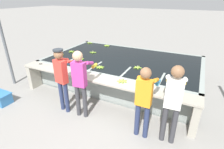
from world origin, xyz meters
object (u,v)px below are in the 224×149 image
Objects in this scene: worker_2 at (144,97)px; knife_0 at (43,64)px; banana_bunch_floating_1 at (90,43)px; worker_1 at (80,78)px; banana_bunch_floating_0 at (93,52)px; banana_bunch_floating_2 at (100,67)px; banana_bunch_floating_6 at (61,55)px; crate at (1,98)px; banana_bunch_floating_7 at (80,59)px; support_post_left at (3,39)px; worker_3 at (173,98)px; banana_bunch_floating_4 at (107,46)px; worker_0 at (62,75)px; banana_bunch_ledge_0 at (122,81)px; banana_bunch_floating_3 at (71,52)px; banana_bunch_floating_5 at (138,68)px; knife_1 at (141,87)px.

knife_0 is at bearing 168.89° from worker_2.
worker_2 is 5.19m from banana_bunch_floating_1.
worker_1 is 4.21m from banana_bunch_floating_1.
worker_2 is at bearing -0.30° from worker_1.
banana_bunch_floating_2 is (1.01, -1.21, -0.00)m from banana_bunch_floating_0.
crate is at bearing -98.80° from banana_bunch_floating_6.
banana_bunch_floating_7 is 2.62m from crate.
banana_bunch_floating_2 is 1.02× the size of banana_bunch_floating_6.
banana_bunch_floating_0 is 1.21m from banana_bunch_floating_6.
banana_bunch_floating_6 is 1.85m from support_post_left.
worker_3 is 4.69m from crate.
banana_bunch_floating_1 is 4.31m from crate.
worker_0 is at bearing -80.12° from banana_bunch_floating_4.
knife_0 is (-2.78, 0.03, -0.01)m from banana_bunch_ledge_0.
worker_1 is at bearing -177.84° from worker_3.
banana_bunch_floating_3 is at bearing -85.65° from banana_bunch_floating_1.
banana_bunch_floating_2 and banana_bunch_floating_3 have the same top height.
worker_3 is 4.62m from banana_bunch_floating_3.
banana_bunch_floating_7 is at bearing -90.39° from banana_bunch_floating_4.
crate is at bearing -98.88° from banana_bunch_floating_3.
banana_bunch_floating_2 is at bearing 144.70° from worker_2.
banana_bunch_ledge_0 is (2.80, -1.50, 0.00)m from banana_bunch_floating_3.
crate is 1.93m from support_post_left.
banana_bunch_floating_4 is at bearing 89.61° from banana_bunch_floating_7.
worker_0 is 2.16m from crate.
banana_bunch_floating_6 is (-2.94, -0.08, 0.00)m from banana_bunch_floating_5.
worker_2 is at bearing 8.36° from crate.
banana_bunch_floating_0 is 0.97× the size of banana_bunch_floating_3.
banana_bunch_floating_0 reaches higher than knife_1.
worker_3 is at bearing 8.46° from crate.
worker_1 is 6.36× the size of banana_bunch_floating_6.
banana_bunch_floating_5 and banana_bunch_floating_6 have the same top height.
banana_bunch_floating_0 and banana_bunch_floating_7 have the same top height.
support_post_left reaches higher than banana_bunch_floating_3.
worker_2 is 5.81× the size of banana_bunch_floating_1.
banana_bunch_ledge_0 is at bearing 156.37° from worker_3.
banana_bunch_floating_4 is 4.40m from crate.
worker_0 is at bearing -47.15° from banana_bunch_floating_6.
banana_bunch_floating_1 is 0.94m from banana_bunch_floating_4.
worker_1 is 2.73m from banana_bunch_floating_0.
support_post_left reaches higher than banana_bunch_floating_4.
banana_bunch_floating_1 and banana_bunch_floating_2 have the same top height.
banana_bunch_ledge_0 is at bearing -25.35° from banana_bunch_floating_7.
worker_1 is at bearing -71.91° from banana_bunch_floating_4.
banana_bunch_floating_2 is 1.00× the size of banana_bunch_ledge_0.
banana_bunch_floating_3 is at bearing 171.30° from banana_bunch_floating_5.
worker_3 is at bearing -3.43° from support_post_left.
crate is at bearing -94.30° from banana_bunch_floating_1.
banana_bunch_ledge_0 is at bearing 3.64° from support_post_left.
knife_0 is (-0.79, -1.76, -0.01)m from banana_bunch_floating_0.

